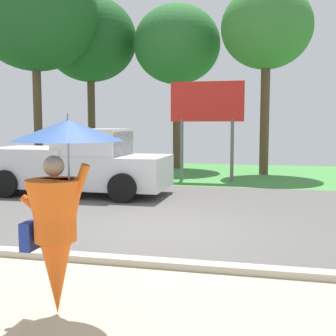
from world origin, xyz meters
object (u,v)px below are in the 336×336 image
at_px(tree_right_far, 35,13).
at_px(roadside_billboard, 207,109).
at_px(tree_right_mid, 267,29).
at_px(monk_pedestrian, 59,207).
at_px(tree_left_far, 90,40).
at_px(pickup_truck, 79,164).
at_px(tree_center_back, 177,45).

bearing_deg(tree_right_far, roadside_billboard, -12.68).
height_order(tree_right_mid, tree_right_far, tree_right_far).
xyz_separation_m(monk_pedestrian, tree_right_mid, (1.91, 13.78, 4.56)).
distance_m(tree_left_far, tree_right_far, 3.11).
relative_size(pickup_truck, tree_center_back, 0.71).
bearing_deg(tree_center_back, tree_right_mid, -21.95).
relative_size(monk_pedestrian, pickup_truck, 0.41).
relative_size(roadside_billboard, tree_left_far, 0.44).
height_order(roadside_billboard, tree_center_back, tree_center_back).
bearing_deg(tree_left_far, pickup_truck, -69.49).
height_order(pickup_truck, roadside_billboard, roadside_billboard).
distance_m(roadside_billboard, tree_right_far, 8.76).
xyz_separation_m(monk_pedestrian, tree_center_back, (-2.00, 15.35, 4.35)).
bearing_deg(roadside_billboard, tree_right_mid, 51.60).
xyz_separation_m(roadside_billboard, tree_right_far, (-7.55, 1.70, 4.10)).
height_order(pickup_truck, tree_right_far, tree_right_far).
height_order(roadside_billboard, tree_right_mid, tree_right_mid).
relative_size(tree_left_far, tree_right_mid, 1.09).
bearing_deg(tree_left_far, monk_pedestrian, -68.18).
distance_m(tree_center_back, tree_right_far, 6.19).
xyz_separation_m(monk_pedestrian, pickup_truck, (-3.21, 7.47, -0.29)).
xyz_separation_m(tree_left_far, tree_center_back, (4.31, -0.40, -0.49)).
bearing_deg(pickup_truck, tree_left_far, 110.86).
bearing_deg(monk_pedestrian, tree_right_mid, 69.70).
bearing_deg(monk_pedestrian, tree_left_far, 99.40).
xyz_separation_m(roadside_billboard, tree_right_mid, (1.96, 2.48, 3.17)).
height_order(monk_pedestrian, roadside_billboard, roadside_billboard).
height_order(pickup_truck, tree_left_far, tree_left_far).
bearing_deg(roadside_billboard, tree_center_back, 115.61).
bearing_deg(tree_center_back, tree_right_far, -157.25).
bearing_deg(tree_right_mid, roadside_billboard, -128.40).
height_order(monk_pedestrian, tree_center_back, tree_center_back).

